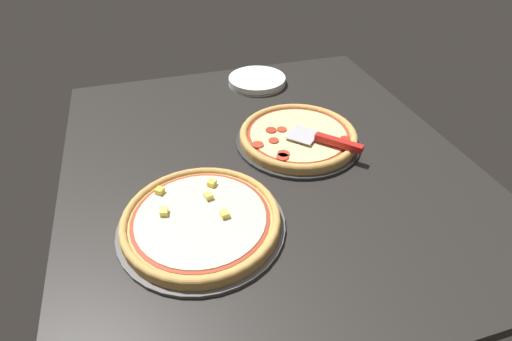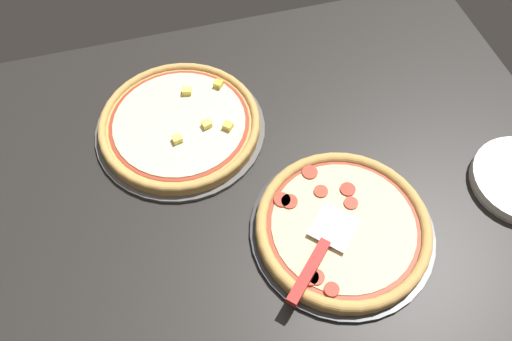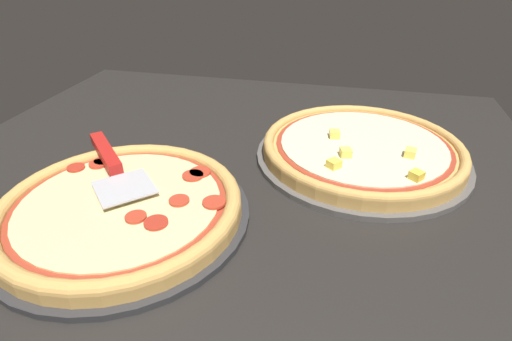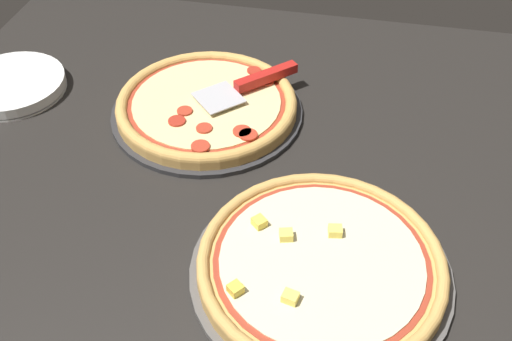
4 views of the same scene
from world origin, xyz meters
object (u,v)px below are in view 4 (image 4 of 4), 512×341
Objects in this scene: pizza_front at (207,104)px; serving_spatula at (257,81)px; plate_stack at (12,85)px; pizza_back at (321,263)px.

serving_spatula is (-8.87, -6.76, 2.35)cm from pizza_front.
pizza_back is at bearing 153.58° from plate_stack.
serving_spatula reaches higher than plate_stack.
pizza_back is 1.71× the size of plate_stack.
plate_stack is at bearing 0.71° from pizza_front.
plate_stack is (51.78, 7.29, -3.45)cm from serving_spatula.
pizza_back is 46.42cm from serving_spatula.
pizza_front is at bearing -179.29° from plate_stack.
serving_spatula is 0.90× the size of plate_stack.
pizza_front is 1.64× the size of plate_stack.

